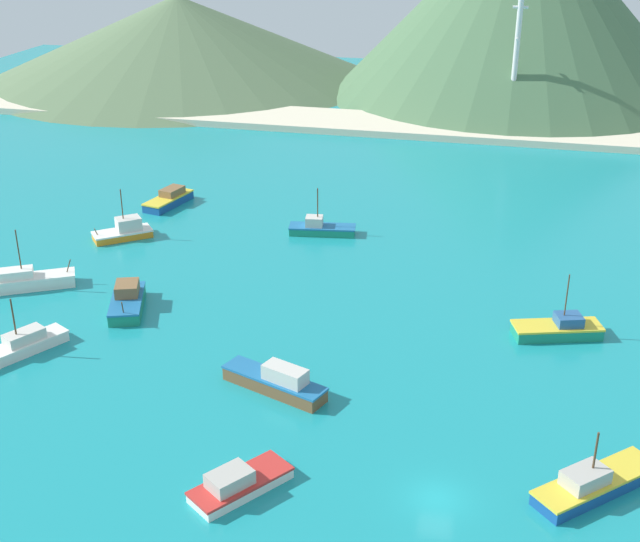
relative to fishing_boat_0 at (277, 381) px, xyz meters
The scene contains 14 objects.
ground 24.27m from the fishing_boat_0, 51.54° to the left, with size 260.00×280.00×0.50m.
fishing_boat_0 is the anchor object (origin of this frame).
fishing_boat_2 41.06m from the fishing_boat_0, 133.69° to the left, with size 7.45×6.85×6.37m.
fishing_boat_3 25.39m from the fishing_boat_0, behind, with size 7.26×10.42×5.75m.
fishing_boat_5 35.09m from the fishing_boat_0, 157.17° to the left, with size 9.99×7.19×6.85m.
fishing_boat_6 13.56m from the fishing_boat_0, 85.64° to the right, with size 6.81×7.91×2.01m.
fishing_boat_8 50.57m from the fishing_boat_0, 123.21° to the left, with size 4.65×8.67×2.21m.
fishing_boat_9 28.66m from the fishing_boat_0, 33.76° to the left, with size 9.00×5.38×6.57m.
fishing_boat_10 37.03m from the fishing_boat_0, 97.52° to the left, with size 8.62×3.79×6.04m.
fishing_boat_11 22.66m from the fishing_boat_0, 149.12° to the left, with size 5.66×8.55×2.71m.
fishing_boat_14 27.01m from the fishing_boat_0, 16.40° to the right, with size 9.47×9.23×5.28m.
beach_strip 91.93m from the fishing_boat_0, 80.56° to the left, with size 247.00×14.94×1.20m, color beige.
hill_west 136.62m from the fishing_boat_0, 115.44° to the left, with size 88.89×88.89×18.55m.
radio_tower 95.84m from the fishing_boat_0, 79.96° to the left, with size 2.62×2.10×26.25m.
Camera 1 is at (3.11, -48.70, 39.51)m, focal length 47.37 mm.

